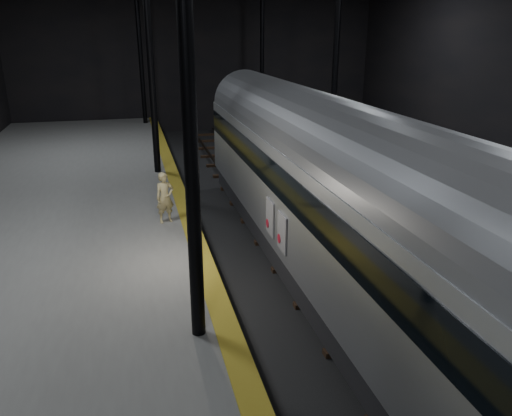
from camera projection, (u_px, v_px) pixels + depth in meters
name	position (u px, v px, depth m)	size (l,w,h in m)	color
ground	(312.00, 267.00, 14.39)	(44.00, 44.00, 0.00)	black
platform_left	(30.00, 282.00, 12.49)	(9.00, 43.80, 1.00)	#565654
tactile_strip	(198.00, 247.00, 13.31)	(0.50, 43.80, 0.01)	brown
track	(312.00, 265.00, 14.37)	(2.40, 43.00, 0.24)	#3F3328
train	(322.00, 182.00, 13.08)	(2.72, 18.14, 4.85)	#9C9FA4
woman	(165.00, 198.00, 14.82)	(0.56, 0.37, 1.54)	tan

